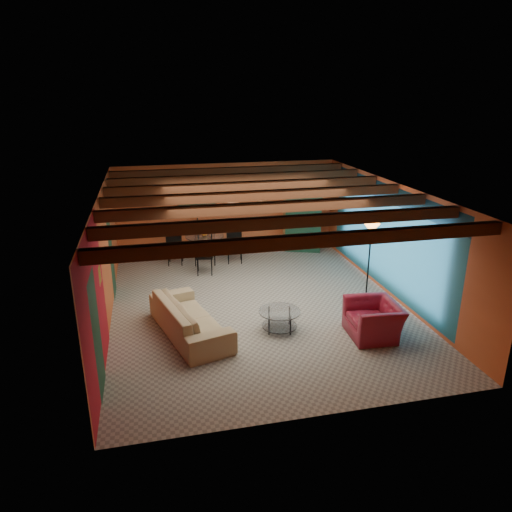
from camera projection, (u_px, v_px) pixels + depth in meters
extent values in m
cube|color=gray|center=(258.00, 306.00, 10.89)|extent=(6.50, 8.00, 0.01)
cube|color=silver|center=(258.00, 190.00, 10.00)|extent=(6.50, 8.00, 0.01)
cube|color=#C7592E|center=(227.00, 209.00, 14.12)|extent=(6.50, 0.02, 2.70)
cube|color=maroon|center=(104.00, 262.00, 9.75)|extent=(0.02, 8.00, 2.70)
cube|color=#296778|center=(393.00, 240.00, 11.13)|extent=(0.02, 8.00, 2.70)
imported|color=tan|center=(190.00, 318.00, 9.54)|extent=(1.57, 2.61, 0.71)
imported|color=maroon|center=(373.00, 319.00, 9.48)|extent=(1.01, 1.14, 0.71)
cube|color=brown|center=(300.00, 221.00, 14.46)|extent=(1.14, 0.84, 1.80)
cube|color=black|center=(197.00, 201.00, 13.80)|extent=(1.05, 0.03, 0.65)
imported|color=#26661E|center=(302.00, 184.00, 14.08)|extent=(0.52, 0.47, 0.50)
imported|color=orange|center=(204.00, 221.00, 13.22)|extent=(0.22, 0.22, 0.19)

